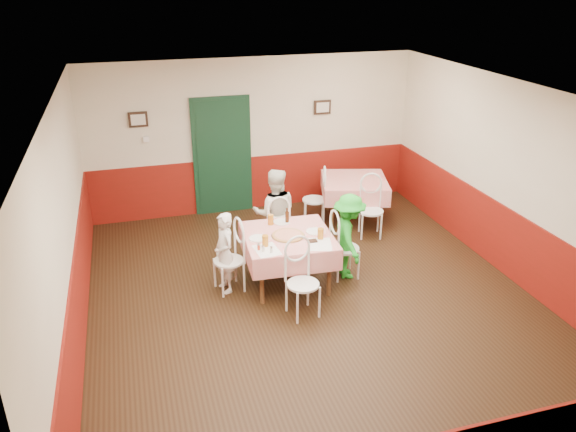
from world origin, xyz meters
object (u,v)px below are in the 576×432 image
object	(u,v)px
chair_right	(345,248)
glass_b	(321,234)
diner_right	(349,236)
chair_near	(303,284)
diner_left	(225,253)
wallet	(313,241)
chair_far	(276,230)
chair_second_b	(371,211)
main_table	(288,259)
chair_second_a	(314,200)
glass_c	(271,220)
glass_a	(265,241)
beer_bottle	(287,216)
second_table	(354,199)
chair_left	(229,261)
diner_far	(275,213)
pizza	(288,235)

from	to	relation	value
chair_right	glass_b	world-z (taller)	glass_b
diner_right	chair_near	bearing A→B (deg)	137.73
diner_left	wallet	bearing A→B (deg)	62.12
chair_far	glass_b	xyz separation A→B (m)	(0.35, -1.09, 0.39)
chair_second_b	wallet	bearing A→B (deg)	-121.16
main_table	glass_b	distance (m)	0.66
main_table	glass_b	size ratio (longest dim) A/B	7.90
chair_near	chair_second_a	bearing A→B (deg)	58.67
chair_second_a	glass_c	world-z (taller)	glass_c
glass_a	beer_bottle	world-z (taller)	beer_bottle
glass_b	diner_right	size ratio (longest dim) A/B	0.12
chair_near	diner_left	xyz separation A→B (m)	(-0.85, 0.90, 0.13)
chair_second_b	chair_near	bearing A→B (deg)	-117.12
chair_right	diner_right	distance (m)	0.20
chair_near	beer_bottle	world-z (taller)	beer_bottle
second_table	chair_second_a	world-z (taller)	chair_second_a
second_table	beer_bottle	size ratio (longest dim) A/B	5.34
wallet	glass_a	bearing A→B (deg)	178.48
chair_second_a	diner_left	bearing A→B (deg)	-30.93
second_table	chair_second_a	xyz separation A→B (m)	(-0.75, 0.00, 0.08)
chair_second_b	chair_second_a	bearing A→B (deg)	150.81
beer_bottle	diner_left	distance (m)	1.10
chair_left	chair_second_a	distance (m)	2.61
glass_b	wallet	bearing A→B (deg)	-156.33
diner_far	chair_far	bearing A→B (deg)	99.76
diner_far	glass_a	bearing A→B (deg)	81.90
beer_bottle	wallet	bearing A→B (deg)	-76.72
chair_left	beer_bottle	bearing A→B (deg)	99.88
chair_left	chair_far	xyz separation A→B (m)	(0.90, 0.80, 0.00)
chair_right	beer_bottle	xyz separation A→B (m)	(-0.75, 0.45, 0.41)
pizza	glass_b	xyz separation A→B (m)	(0.41, -0.20, 0.06)
chair_second_a	glass_a	distance (m)	2.57
chair_near	pizza	size ratio (longest dim) A/B	2.03
diner_far	beer_bottle	bearing A→B (deg)	109.07
main_table	chair_right	xyz separation A→B (m)	(0.85, -0.05, 0.08)
chair_right	chair_near	xyz separation A→B (m)	(-0.90, -0.80, 0.00)
second_table	glass_b	bearing A→B (deg)	-123.28
beer_bottle	wallet	distance (m)	0.72
main_table	chair_near	distance (m)	0.85
chair_near	beer_bottle	bearing A→B (deg)	73.45
glass_a	chair_second_b	bearing A→B (deg)	32.03
chair_left	glass_a	world-z (taller)	glass_a
glass_a	diner_right	distance (m)	1.32
second_table	diner_left	world-z (taller)	diner_left
glass_b	wallet	distance (m)	0.16
wallet	pizza	bearing A→B (deg)	140.09
chair_right	beer_bottle	distance (m)	0.96
main_table	glass_a	world-z (taller)	glass_a
glass_b	chair_near	bearing A→B (deg)	-126.09
pizza	glass_c	xyz separation A→B (m)	(-0.13, 0.45, 0.06)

